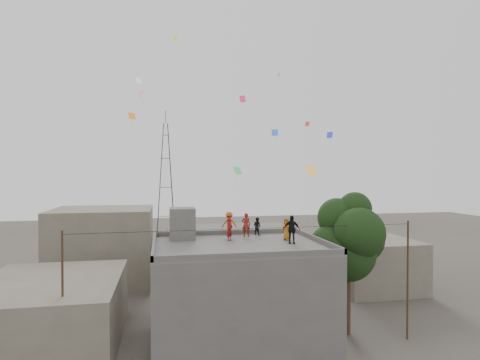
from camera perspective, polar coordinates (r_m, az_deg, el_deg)
The scene contains 18 objects.
ground at distance 25.90m, azimuth -0.20°, elevation -22.55°, with size 140.00×140.00×0.00m, color #403B35.
main_building at distance 24.84m, azimuth -0.20°, elevation -16.08°, with size 10.00×8.00×6.10m.
parapet at distance 24.09m, azimuth -0.20°, elevation -8.79°, with size 10.00×8.00×0.30m.
stair_head_box at distance 26.16m, azimuth -8.22°, elevation -6.14°, with size 1.60×1.80×2.00m, color #514E4B.
neighbor_west at distance 27.48m, azimuth -25.35°, elevation -16.78°, with size 8.00×10.00×4.00m, color #635D4E.
neighbor_north at distance 38.68m, azimuth -1.15°, elevation -10.69°, with size 12.00×9.00×5.00m, color #514E4B.
neighbor_northwest at distance 40.31m, azimuth -18.93°, elevation -8.82°, with size 9.00×8.00×7.00m, color #635D4E.
neighbor_east at distance 38.93m, azimuth 17.96°, elevation -11.11°, with size 7.00×8.00×4.40m, color #635D4E.
tree at distance 27.00m, azimuth 15.27°, elevation -8.08°, with size 4.90×4.60×9.10m.
utility_line at distance 23.54m, azimuth 1.62°, elevation -15.08°, with size 20.12×0.62×7.40m.
transmission_tower at distance 63.34m, azimuth -10.51°, elevation -0.15°, with size 2.97×2.97×20.01m.
person_red_adult at distance 26.85m, azimuth 0.87°, elevation -6.40°, with size 0.57×0.38×1.57m, color maroon.
person_orange_child at distance 25.70m, azimuth 6.67°, elevation -6.92°, with size 0.69×0.45×1.42m, color #B76814.
person_dark_child at distance 27.63m, azimuth 2.45°, elevation -6.58°, with size 0.58×0.46×1.20m, color black.
person_dark_adult at distance 24.49m, azimuth 7.34°, elevation -6.98°, with size 1.00×0.41×1.70m, color black.
person_orange_adult at distance 27.30m, azimuth -1.55°, elevation -6.24°, with size 1.04×0.60×1.61m, color #BD4B15.
person_red_child at distance 25.30m, azimuth -1.47°, elevation -7.03°, with size 0.52×0.34×1.43m, color maroon.
kites at distance 30.29m, azimuth -1.41°, elevation 10.19°, with size 16.08×17.78×12.93m.
Camera 1 is at (-4.39, -23.33, 10.36)m, focal length 30.00 mm.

